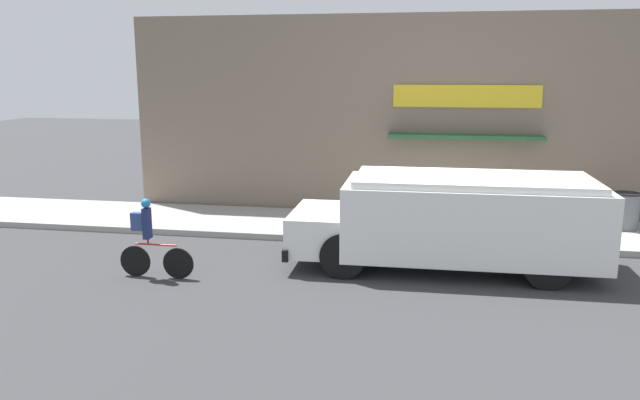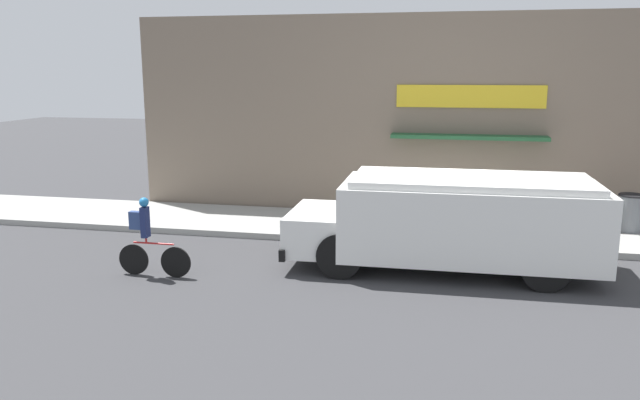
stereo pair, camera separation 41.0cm
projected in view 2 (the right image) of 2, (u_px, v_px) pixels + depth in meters
name	position (u px, v px, depth m)	size (l,w,h in m)	color
ground_plane	(437.00, 249.00, 14.48)	(70.00, 70.00, 0.00)	#38383A
sidewalk	(438.00, 230.00, 15.88)	(28.00, 2.96, 0.16)	#999993
storefront	(444.00, 119.00, 16.88)	(17.46, 0.78, 5.58)	#756656
school_bus	(454.00, 220.00, 12.84)	(6.37, 2.81, 1.96)	white
cyclist	(148.00, 238.00, 12.49)	(1.55, 0.20, 1.61)	black
trash_bin	(631.00, 213.00, 15.45)	(0.64, 0.64, 0.93)	slate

